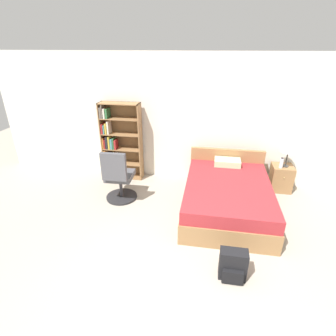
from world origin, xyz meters
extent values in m
plane|color=#A39989|center=(0.00, 0.00, 0.00)|extent=(14.00, 14.00, 0.00)
cube|color=silver|center=(0.00, 3.23, 1.30)|extent=(9.00, 0.06, 2.60)
cube|color=olive|center=(-2.11, 2.99, 0.82)|extent=(0.02, 0.28, 1.65)
cube|color=olive|center=(-1.29, 2.99, 0.82)|extent=(0.02, 0.28, 1.65)
cube|color=brown|center=(-1.70, 3.13, 0.82)|extent=(0.85, 0.01, 1.65)
cube|color=olive|center=(-1.70, 2.99, 0.01)|extent=(0.81, 0.27, 0.02)
cube|color=orange|center=(-2.07, 2.96, 0.16)|extent=(0.04, 0.19, 0.28)
cube|color=gold|center=(-2.04, 2.96, 0.13)|extent=(0.02, 0.19, 0.23)
cube|color=gold|center=(-2.01, 2.95, 0.11)|extent=(0.02, 0.18, 0.18)
cube|color=maroon|center=(-1.96, 2.95, 0.13)|extent=(0.04, 0.18, 0.22)
cube|color=olive|center=(-1.70, 2.99, 0.34)|extent=(0.81, 0.27, 0.02)
cube|color=orange|center=(-2.08, 2.95, 0.49)|extent=(0.03, 0.18, 0.28)
cube|color=beige|center=(-2.03, 2.95, 0.45)|extent=(0.04, 0.17, 0.20)
cube|color=black|center=(-1.98, 2.96, 0.44)|extent=(0.04, 0.20, 0.19)
cube|color=gold|center=(-1.92, 2.96, 0.47)|extent=(0.04, 0.20, 0.23)
cube|color=orange|center=(-1.88, 2.97, 0.45)|extent=(0.02, 0.21, 0.21)
cube|color=beige|center=(-1.84, 2.95, 0.47)|extent=(0.04, 0.17, 0.24)
cube|color=olive|center=(-1.70, 2.99, 0.67)|extent=(0.81, 0.27, 0.02)
cube|color=orange|center=(-2.08, 2.95, 0.79)|extent=(0.02, 0.18, 0.23)
cube|color=maroon|center=(-2.05, 2.96, 0.78)|extent=(0.03, 0.20, 0.19)
cube|color=black|center=(-2.00, 2.96, 0.81)|extent=(0.04, 0.19, 0.26)
cube|color=gold|center=(-1.95, 2.96, 0.81)|extent=(0.04, 0.20, 0.27)
cube|color=teal|center=(-1.90, 2.94, 0.79)|extent=(0.04, 0.15, 0.22)
cube|color=#2D6638|center=(-1.86, 2.94, 0.80)|extent=(0.03, 0.16, 0.24)
cube|color=maroon|center=(-1.82, 2.94, 0.78)|extent=(0.04, 0.16, 0.20)
cube|color=olive|center=(-1.70, 2.99, 1.00)|extent=(0.81, 0.27, 0.02)
cube|color=maroon|center=(-2.07, 2.97, 1.11)|extent=(0.04, 0.22, 0.21)
cube|color=teal|center=(-2.03, 2.94, 1.10)|extent=(0.02, 0.16, 0.18)
cube|color=gold|center=(-1.99, 2.95, 1.12)|extent=(0.04, 0.17, 0.22)
cube|color=beige|center=(-1.94, 2.96, 1.14)|extent=(0.03, 0.19, 0.27)
cube|color=olive|center=(-1.70, 2.99, 1.33)|extent=(0.81, 0.27, 0.02)
cube|color=#665B51|center=(-2.07, 2.95, 1.45)|extent=(0.03, 0.17, 0.22)
cube|color=#665B51|center=(-2.04, 2.96, 1.48)|extent=(0.02, 0.19, 0.28)
cube|color=beige|center=(-2.00, 2.96, 1.44)|extent=(0.04, 0.19, 0.20)
cube|color=#2D6638|center=(-1.94, 2.97, 1.44)|extent=(0.04, 0.22, 0.20)
cube|color=olive|center=(-1.70, 2.99, 1.64)|extent=(0.85, 0.28, 0.02)
cube|color=olive|center=(0.52, 1.99, 0.17)|extent=(1.46, 2.04, 0.34)
cube|color=maroon|center=(0.52, 1.99, 0.45)|extent=(1.43, 2.00, 0.22)
cube|color=olive|center=(0.52, 2.97, 0.40)|extent=(1.46, 0.08, 0.81)
cube|color=beige|center=(0.52, 2.76, 0.62)|extent=(0.50, 0.30, 0.12)
cylinder|color=#232326|center=(-1.46, 2.11, 0.02)|extent=(0.59, 0.59, 0.04)
cylinder|color=#333338|center=(-1.46, 2.11, 0.24)|extent=(0.06, 0.06, 0.39)
cube|color=#4C4C51|center=(-1.46, 2.11, 0.48)|extent=(0.50, 0.50, 0.10)
cube|color=#4C4C51|center=(-1.45, 1.83, 0.79)|extent=(0.44, 0.09, 0.51)
cube|color=olive|center=(1.62, 2.96, 0.26)|extent=(0.40, 0.39, 0.53)
sphere|color=tan|center=(1.62, 2.76, 0.37)|extent=(0.02, 0.02, 0.02)
cylinder|color=#333333|center=(1.65, 2.95, 0.54)|extent=(0.12, 0.12, 0.02)
cylinder|color=#333333|center=(1.65, 2.95, 0.69)|extent=(0.02, 0.02, 0.29)
cone|color=white|center=(1.65, 2.95, 0.93)|extent=(0.28, 0.28, 0.19)
cylinder|color=silver|center=(1.55, 2.87, 0.63)|extent=(0.07, 0.07, 0.19)
cylinder|color=#2D2D33|center=(1.55, 2.87, 0.73)|extent=(0.05, 0.05, 0.02)
cube|color=black|center=(0.55, 0.50, 0.21)|extent=(0.34, 0.17, 0.42)
cube|color=black|center=(0.55, 0.39, 0.11)|extent=(0.26, 0.06, 0.19)
camera|label=1|loc=(0.17, -2.05, 2.70)|focal=28.00mm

